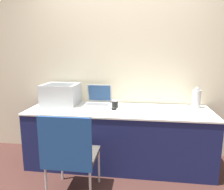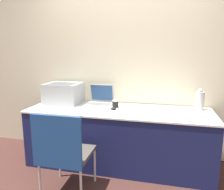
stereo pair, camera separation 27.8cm
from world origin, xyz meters
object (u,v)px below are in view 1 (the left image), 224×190
metal_pitcher (196,98)px  laptop_left (98,100)px  coffee_cup (115,104)px  external_keyboard (91,108)px  mouse (114,109)px  chair (69,149)px  printer (61,94)px

metal_pitcher → laptop_left: bearing=179.6°
laptop_left → coffee_cup: size_ratio=3.74×
external_keyboard → mouse: (0.30, 0.00, 0.01)m
mouse → chair: 0.87m
laptop_left → metal_pitcher: bearing=-0.4°
laptop_left → mouse: 0.38m
external_keyboard → mouse: size_ratio=6.41×
metal_pitcher → coffee_cup: bearing=-173.6°
coffee_cup → chair: chair is taller
coffee_cup → mouse: 0.14m
coffee_cup → chair: 1.01m
mouse → chair: bearing=-113.4°
printer → mouse: 0.79m
laptop_left → coffee_cup: 0.28m
coffee_cup → chair: size_ratio=0.10×
external_keyboard → chair: bearing=-93.0°
printer → external_keyboard: bearing=-19.4°
external_keyboard → metal_pitcher: 1.39m
external_keyboard → mouse: 0.30m
external_keyboard → printer: bearing=160.6°
printer → chair: bearing=-65.9°
laptop_left → mouse: laptop_left is taller
metal_pitcher → printer: bearing=-176.8°
metal_pitcher → external_keyboard: bearing=-169.0°
coffee_cup → metal_pitcher: size_ratio=0.33×
printer → external_keyboard: printer is taller
mouse → chair: chair is taller
printer → chair: size_ratio=0.52×
external_keyboard → metal_pitcher: metal_pitcher is taller
coffee_cup → mouse: bearing=-87.9°
chair → metal_pitcher: bearing=36.7°
laptop_left → external_keyboard: 0.28m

